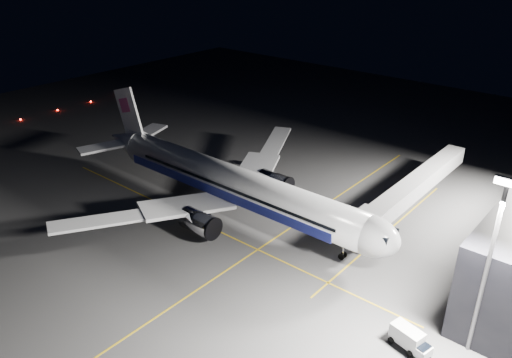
{
  "coord_description": "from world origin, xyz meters",
  "views": [
    {
      "loc": [
        48.86,
        -52.41,
        40.29
      ],
      "look_at": [
        2.62,
        2.35,
        6.0
      ],
      "focal_mm": 35.0,
      "sensor_mm": 36.0,
      "label": 1
    }
  ],
  "objects_px": {
    "baggage_tug": "(255,162)",
    "service_truck": "(410,339)",
    "airliner": "(229,182)",
    "floodlight_mast_south": "(490,254)",
    "safety_cone_c": "(285,202)",
    "jet_bridge": "(412,188)",
    "safety_cone_b": "(285,191)",
    "safety_cone_a": "(246,200)"
  },
  "relations": [
    {
      "from": "baggage_tug",
      "to": "safety_cone_a",
      "type": "xyz_separation_m",
      "value": [
        8.49,
        -12.55,
        -0.5
      ]
    },
    {
      "from": "safety_cone_a",
      "to": "safety_cone_b",
      "type": "relative_size",
      "value": 1.19
    },
    {
      "from": "airliner",
      "to": "service_truck",
      "type": "relative_size",
      "value": 12.47
    },
    {
      "from": "service_truck",
      "to": "safety_cone_a",
      "type": "bearing_deg",
      "value": 171.64
    },
    {
      "from": "floodlight_mast_south",
      "to": "safety_cone_a",
      "type": "distance_m",
      "value": 43.95
    },
    {
      "from": "service_truck",
      "to": "baggage_tug",
      "type": "height_order",
      "value": "service_truck"
    },
    {
      "from": "safety_cone_a",
      "to": "safety_cone_b",
      "type": "bearing_deg",
      "value": 65.47
    },
    {
      "from": "airliner",
      "to": "safety_cone_b",
      "type": "distance_m",
      "value": 12.43
    },
    {
      "from": "service_truck",
      "to": "safety_cone_b",
      "type": "xyz_separation_m",
      "value": [
        -32.9,
        21.02,
        -0.99
      ]
    },
    {
      "from": "safety_cone_c",
      "to": "safety_cone_a",
      "type": "bearing_deg",
      "value": -147.57
    },
    {
      "from": "baggage_tug",
      "to": "safety_cone_c",
      "type": "height_order",
      "value": "baggage_tug"
    },
    {
      "from": "service_truck",
      "to": "safety_cone_b",
      "type": "distance_m",
      "value": 39.05
    },
    {
      "from": "jet_bridge",
      "to": "safety_cone_a",
      "type": "height_order",
      "value": "jet_bridge"
    },
    {
      "from": "baggage_tug",
      "to": "service_truck",
      "type": "bearing_deg",
      "value": -50.22
    },
    {
      "from": "service_truck",
      "to": "safety_cone_a",
      "type": "xyz_separation_m",
      "value": [
        -36.08,
        14.05,
        -0.93
      ]
    },
    {
      "from": "jet_bridge",
      "to": "safety_cone_a",
      "type": "relative_size",
      "value": 51.14
    },
    {
      "from": "safety_cone_b",
      "to": "baggage_tug",
      "type": "bearing_deg",
      "value": 154.47
    },
    {
      "from": "baggage_tug",
      "to": "safety_cone_b",
      "type": "relative_size",
      "value": 5.31
    },
    {
      "from": "jet_bridge",
      "to": "floodlight_mast_south",
      "type": "xyz_separation_m",
      "value": [
        18.0,
        -24.07,
        7.79
      ]
    },
    {
      "from": "safety_cone_c",
      "to": "jet_bridge",
      "type": "bearing_deg",
      "value": 31.0
    },
    {
      "from": "baggage_tug",
      "to": "floodlight_mast_south",
      "type": "bearing_deg",
      "value": -43.87
    },
    {
      "from": "jet_bridge",
      "to": "safety_cone_c",
      "type": "xyz_separation_m",
      "value": [
        -17.38,
        -10.44,
        -4.28
      ]
    },
    {
      "from": "jet_bridge",
      "to": "baggage_tug",
      "type": "relative_size",
      "value": 11.46
    },
    {
      "from": "airliner",
      "to": "jet_bridge",
      "type": "distance_m",
      "value": 29.31
    },
    {
      "from": "floodlight_mast_south",
      "to": "baggage_tug",
      "type": "bearing_deg",
      "value": 155.52
    },
    {
      "from": "floodlight_mast_south",
      "to": "safety_cone_c",
      "type": "bearing_deg",
      "value": 158.94
    },
    {
      "from": "floodlight_mast_south",
      "to": "jet_bridge",
      "type": "bearing_deg",
      "value": 126.79
    },
    {
      "from": "airliner",
      "to": "baggage_tug",
      "type": "distance_m",
      "value": 19.09
    },
    {
      "from": "jet_bridge",
      "to": "baggage_tug",
      "type": "height_order",
      "value": "jet_bridge"
    },
    {
      "from": "floodlight_mast_south",
      "to": "safety_cone_b",
      "type": "height_order",
      "value": "floodlight_mast_south"
    },
    {
      "from": "safety_cone_a",
      "to": "baggage_tug",
      "type": "bearing_deg",
      "value": 124.07
    },
    {
      "from": "safety_cone_a",
      "to": "safety_cone_c",
      "type": "xyz_separation_m",
      "value": [
        5.68,
        3.61,
        -0.03
      ]
    },
    {
      "from": "airliner",
      "to": "baggage_tug",
      "type": "bearing_deg",
      "value": 117.13
    },
    {
      "from": "floodlight_mast_south",
      "to": "airliner",
      "type": "bearing_deg",
      "value": 171.67
    },
    {
      "from": "floodlight_mast_south",
      "to": "safety_cone_c",
      "type": "distance_m",
      "value": 39.79
    },
    {
      "from": "safety_cone_c",
      "to": "service_truck",
      "type": "bearing_deg",
      "value": -30.16
    },
    {
      "from": "baggage_tug",
      "to": "safety_cone_c",
      "type": "relative_size",
      "value": 4.91
    },
    {
      "from": "airliner",
      "to": "safety_cone_c",
      "type": "bearing_deg",
      "value": 53.21
    },
    {
      "from": "airliner",
      "to": "baggage_tug",
      "type": "relative_size",
      "value": 20.47
    },
    {
      "from": "baggage_tug",
      "to": "safety_cone_a",
      "type": "relative_size",
      "value": 4.46
    },
    {
      "from": "safety_cone_a",
      "to": "safety_cone_c",
      "type": "height_order",
      "value": "safety_cone_a"
    },
    {
      "from": "service_truck",
      "to": "baggage_tug",
      "type": "distance_m",
      "value": 51.9
    }
  ]
}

